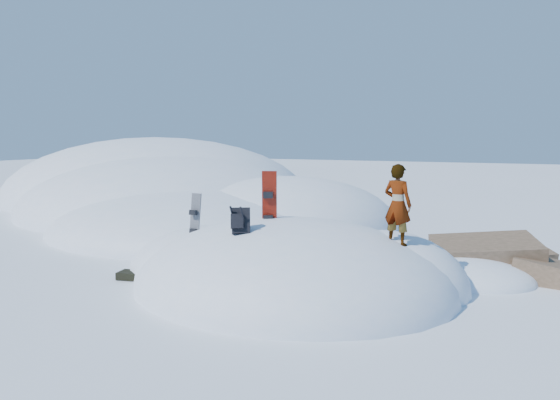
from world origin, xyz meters
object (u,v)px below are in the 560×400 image
at_px(backpack, 240,221).
at_px(person, 398,205).
at_px(snowboard_dark, 194,224).
at_px(snowboard_red, 269,209).

distance_m(backpack, person, 3.13).
xyz_separation_m(snowboard_dark, backpack, (1.84, -1.10, 0.34)).
distance_m(snowboard_dark, backpack, 2.17).
xyz_separation_m(backpack, person, (2.79, 1.39, 0.32)).
relative_size(snowboard_dark, person, 0.89).
height_order(snowboard_red, snowboard_dark, snowboard_red).
height_order(snowboard_dark, person, person).
bearing_deg(person, backpack, 43.59).
relative_size(snowboard_red, person, 1.05).
distance_m(snowboard_dark, person, 4.69).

